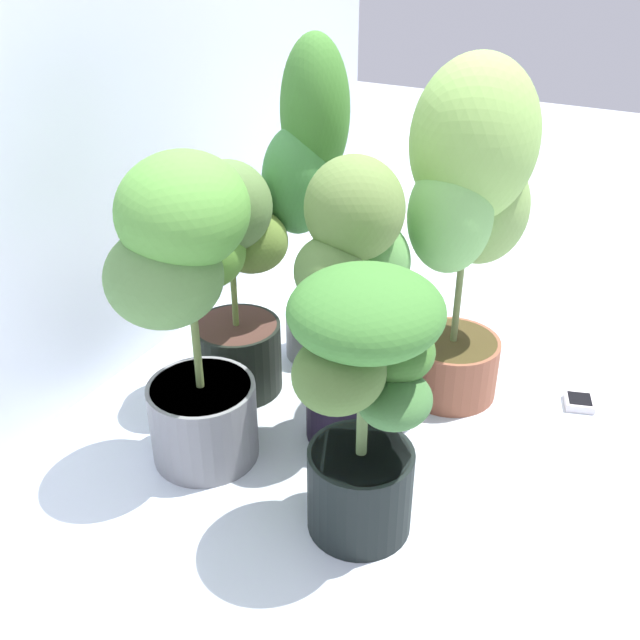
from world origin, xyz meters
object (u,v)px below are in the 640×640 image
object	(u,v)px
potted_plant_front_right	(468,204)
potted_plant_back_center	(232,274)
potted_plant_back_right	(310,179)
potted_plant_center	(355,292)
potted_plant_front_left	(365,388)
hygrometer_box	(579,402)
potted_plant_back_left	(185,298)

from	to	relation	value
potted_plant_front_right	potted_plant_back_center	xyz separation A→B (m)	(-0.28, 0.57, -0.21)
potted_plant_back_right	potted_plant_center	size ratio (longest dim) A/B	1.26
potted_plant_front_right	potted_plant_back_center	distance (m)	0.67
potted_plant_front_left	hygrometer_box	world-z (taller)	potted_plant_front_left
potted_plant_front_left	potted_plant_back_center	distance (m)	0.66
potted_plant_back_left	hygrometer_box	world-z (taller)	potted_plant_back_left
potted_plant_back_center	hygrometer_box	bearing A→B (deg)	-67.50
potted_plant_front_right	hygrometer_box	distance (m)	0.69
potted_plant_front_right	potted_plant_center	world-z (taller)	potted_plant_front_right
potted_plant_back_left	potted_plant_center	distance (m)	0.41
potted_plant_front_left	potted_plant_back_center	size ratio (longest dim) A/B	0.94
potted_plant_back_center	potted_plant_back_right	bearing A→B (deg)	-23.17
potted_plant_front_right	hygrometer_box	xyz separation A→B (m)	(0.11, -0.36, -0.58)
potted_plant_front_right	potted_plant_back_left	xyz separation A→B (m)	(-0.59, 0.48, -0.12)
potted_plant_front_right	potted_plant_back_right	distance (m)	0.46
potted_plant_front_right	hygrometer_box	bearing A→B (deg)	-73.38
potted_plant_front_right	potted_plant_front_left	xyz separation A→B (m)	(-0.61, 0.00, -0.20)
potted_plant_back_right	hygrometer_box	size ratio (longest dim) A/B	9.81
potted_plant_back_right	potted_plant_back_center	world-z (taller)	potted_plant_back_right
potted_plant_front_left	hygrometer_box	bearing A→B (deg)	-26.67
potted_plant_front_right	potted_plant_center	xyz separation A→B (m)	(-0.32, 0.17, -0.15)
potted_plant_back_left	hygrometer_box	size ratio (longest dim) A/B	8.15
potted_plant_back_left	potted_plant_back_center	distance (m)	0.34
potted_plant_back_left	potted_plant_front_right	bearing A→B (deg)	-38.87
potted_plant_front_left	hygrometer_box	xyz separation A→B (m)	(0.72, -0.36, -0.38)
hygrometer_box	potted_plant_front_left	bearing A→B (deg)	-44.35
potted_plant_back_right	potted_plant_center	world-z (taller)	potted_plant_back_right
potted_plant_front_left	potted_plant_center	world-z (taller)	potted_plant_center
potted_plant_back_left	potted_plant_back_right	xyz separation A→B (m)	(0.57, -0.02, 0.12)
potted_plant_back_right	potted_plant_front_left	distance (m)	0.77
potted_plant_front_right	potted_plant_back_right	xyz separation A→B (m)	(-0.02, 0.46, -0.00)
potted_plant_back_center	hygrometer_box	distance (m)	1.07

